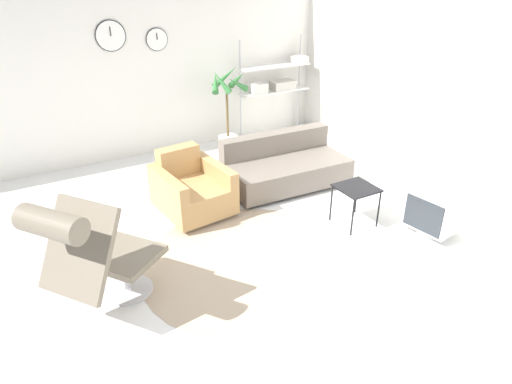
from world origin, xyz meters
name	(u,v)px	position (x,y,z in m)	size (l,w,h in m)	color
ground_plane	(253,257)	(0.00, 0.00, 0.00)	(12.00, 12.00, 0.00)	white
wall_back	(143,62)	(0.00, 3.28, 1.40)	(12.00, 0.09, 2.80)	silver
wall_right	(470,87)	(2.92, 0.00, 1.40)	(0.06, 12.00, 2.80)	silver
round_rug	(250,262)	(-0.08, -0.07, 0.00)	(2.21, 2.21, 0.01)	tan
lounge_chair	(89,247)	(-1.56, -0.12, 0.71)	(1.15, 1.06, 1.19)	#BCBCC1
armchair_red	(192,191)	(-0.17, 1.19, 0.27)	(0.84, 0.94, 0.74)	silver
couch_low	(284,168)	(1.20, 1.28, 0.24)	(1.63, 0.90, 0.65)	black
side_table	(356,191)	(1.33, 0.01, 0.42)	(0.42, 0.42, 0.47)	black
crt_television	(435,211)	(1.97, -0.57, 0.28)	(0.54, 0.57, 0.51)	#B7B7B7
potted_plant	(228,113)	(1.11, 2.79, 0.60)	(0.60, 0.62, 1.30)	silver
shelf_unit	(276,80)	(2.12, 3.02, 0.94)	(1.21, 0.28, 1.62)	#BCBCC1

